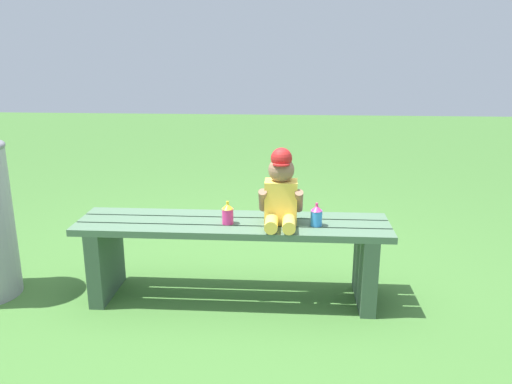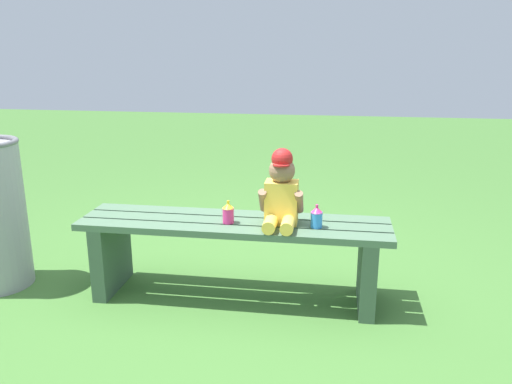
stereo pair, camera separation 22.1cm
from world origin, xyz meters
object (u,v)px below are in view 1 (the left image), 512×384
(child_figure, at_px, (281,191))
(sippy_cup_right, at_px, (316,215))
(sippy_cup_left, at_px, (228,213))
(park_bench, at_px, (233,246))

(child_figure, bearing_deg, sippy_cup_right, -8.48)
(sippy_cup_right, bearing_deg, sippy_cup_left, 180.00)
(child_figure, distance_m, sippy_cup_left, 0.30)
(child_figure, relative_size, sippy_cup_right, 3.26)
(park_bench, relative_size, child_figure, 4.14)
(park_bench, distance_m, sippy_cup_left, 0.20)
(park_bench, height_order, sippy_cup_right, sippy_cup_right)
(sippy_cup_left, distance_m, sippy_cup_right, 0.47)
(park_bench, xyz_separation_m, child_figure, (0.26, -0.01, 0.32))
(park_bench, height_order, sippy_cup_left, sippy_cup_left)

